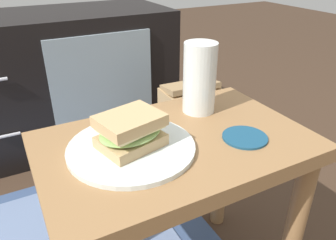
{
  "coord_description": "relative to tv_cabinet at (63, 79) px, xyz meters",
  "views": [
    {
      "loc": [
        -0.29,
        -0.51,
        0.81
      ],
      "look_at": [
        -0.02,
        0.0,
        0.51
      ],
      "focal_mm": 35.27,
      "sensor_mm": 36.0,
      "label": 1
    }
  ],
  "objects": [
    {
      "name": "side_table",
      "position": [
        0.05,
        -0.95,
        0.08
      ],
      "size": [
        0.56,
        0.36,
        0.46
      ],
      "color": "olive",
      "rests_on": "ground"
    },
    {
      "name": "tv_cabinet",
      "position": [
        0.0,
        0.0,
        0.0
      ],
      "size": [
        0.96,
        0.46,
        0.58
      ],
      "color": "black",
      "rests_on": "ground"
    },
    {
      "name": "plate",
      "position": [
        -0.05,
        -0.94,
        0.17
      ],
      "size": [
        0.25,
        0.25,
        0.01
      ],
      "primitive_type": "cylinder",
      "color": "silver",
      "rests_on": "side_table"
    },
    {
      "name": "sandwich_front",
      "position": [
        -0.05,
        -0.94,
        0.21
      ],
      "size": [
        0.15,
        0.13,
        0.07
      ],
      "color": "tan",
      "rests_on": "plate"
    },
    {
      "name": "beer_glass",
      "position": [
        0.17,
        -0.85,
        0.25
      ],
      "size": [
        0.08,
        0.08,
        0.17
      ],
      "color": "silver",
      "rests_on": "side_table"
    },
    {
      "name": "coaster",
      "position": [
        0.18,
        -1.01,
        0.17
      ],
      "size": [
        0.09,
        0.09,
        0.01
      ],
      "primitive_type": "cylinder",
      "color": "navy",
      "rests_on": "side_table"
    },
    {
      "name": "paper_bag",
      "position": [
        0.34,
        -0.53,
        -0.1
      ],
      "size": [
        0.21,
        0.13,
        0.4
      ],
      "color": "tan",
      "rests_on": "ground"
    }
  ]
}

